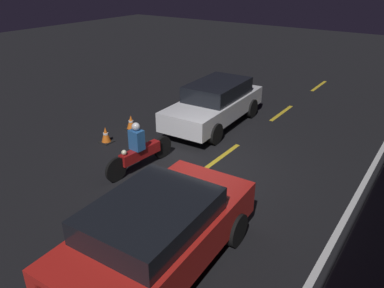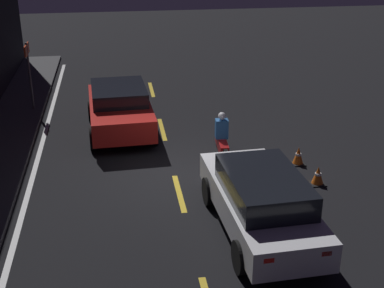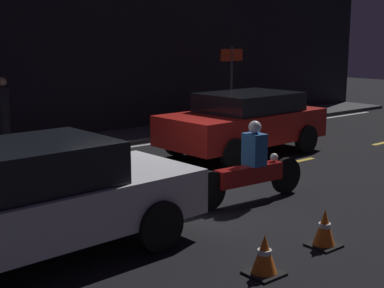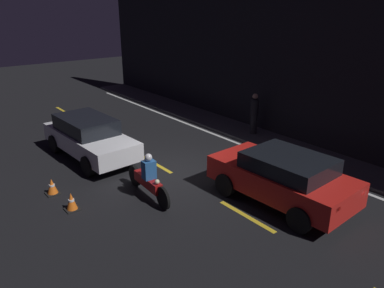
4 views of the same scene
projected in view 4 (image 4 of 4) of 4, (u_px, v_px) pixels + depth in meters
The scene contains 14 objects.
ground_plane at pixel (172, 173), 12.68m from camera, with size 56.00×56.00×0.00m, color black.
raised_curb at pixel (268, 141), 15.52m from camera, with size 28.00×1.74×0.11m.
building_front at pixel (291, 62), 15.01m from camera, with size 28.00×0.30×6.38m.
lane_dash_a at pixel (63, 111), 20.02m from camera, with size 2.00×0.14×0.01m.
lane_dash_b at pixel (100, 132), 16.71m from camera, with size 2.00×0.14×0.01m.
lane_dash_c at pixel (155, 164), 13.41m from camera, with size 2.00×0.14×0.01m.
lane_dash_d at pixel (246, 216), 10.10m from camera, with size 2.00×0.14×0.01m.
lane_solid_kerb at pixel (250, 148), 14.89m from camera, with size 25.20×0.14×0.01m.
sedan_white at pixel (89, 136), 13.75m from camera, with size 4.58×2.01×1.51m.
taxi_red at pixel (283, 176), 10.57m from camera, with size 4.22×2.19×1.49m.
motorcycle at pixel (148, 179), 10.95m from camera, with size 2.41×0.38×1.40m.
traffic_cone_near at pixel (52, 187), 11.22m from camera, with size 0.40×0.40×0.50m.
traffic_cone_mid at pixel (71, 202), 10.34m from camera, with size 0.39×0.39×0.52m.
pedestrian at pixel (254, 113), 15.92m from camera, with size 0.34×0.34×1.75m.
Camera 4 is at (9.47, -6.60, 5.38)m, focal length 35.00 mm.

